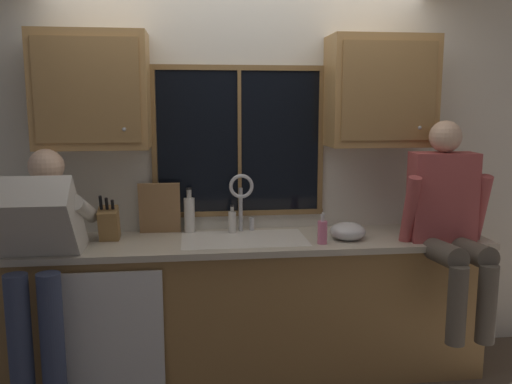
% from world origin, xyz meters
% --- Properties ---
extents(back_wall, '(5.48, 0.12, 2.55)m').
position_xyz_m(back_wall, '(0.00, 0.06, 1.27)').
color(back_wall, silver).
rests_on(back_wall, floor).
extents(window_glass, '(1.10, 0.02, 0.95)m').
position_xyz_m(window_glass, '(-0.00, -0.01, 1.52)').
color(window_glass, black).
extents(window_frame_top, '(1.17, 0.02, 0.04)m').
position_xyz_m(window_frame_top, '(-0.00, -0.02, 2.02)').
color(window_frame_top, olive).
extents(window_frame_bottom, '(1.17, 0.02, 0.04)m').
position_xyz_m(window_frame_bottom, '(-0.00, -0.02, 1.03)').
color(window_frame_bottom, olive).
extents(window_frame_left, '(0.03, 0.02, 0.95)m').
position_xyz_m(window_frame_left, '(-0.57, -0.02, 1.52)').
color(window_frame_left, olive).
extents(window_frame_right, '(0.03, 0.02, 0.95)m').
position_xyz_m(window_frame_right, '(0.56, -0.02, 1.52)').
color(window_frame_right, olive).
extents(window_mullion_center, '(0.02, 0.02, 0.95)m').
position_xyz_m(window_mullion_center, '(-0.00, -0.02, 1.52)').
color(window_mullion_center, olive).
extents(lower_cabinet_run, '(3.08, 0.58, 0.88)m').
position_xyz_m(lower_cabinet_run, '(0.00, -0.29, 0.44)').
color(lower_cabinet_run, '#A07744').
rests_on(lower_cabinet_run, floor).
extents(countertop, '(3.14, 0.62, 0.04)m').
position_xyz_m(countertop, '(0.00, -0.31, 0.90)').
color(countertop, beige).
rests_on(countertop, lower_cabinet_run).
extents(dishwasher_front, '(0.60, 0.02, 0.74)m').
position_xyz_m(dishwasher_front, '(-0.81, -0.61, 0.46)').
color(dishwasher_front, white).
extents(upper_cabinet_left, '(0.69, 0.36, 0.72)m').
position_xyz_m(upper_cabinet_left, '(-0.93, -0.17, 1.86)').
color(upper_cabinet_left, '#B2844C').
extents(upper_cabinet_right, '(0.69, 0.36, 0.72)m').
position_xyz_m(upper_cabinet_right, '(0.92, -0.17, 1.86)').
color(upper_cabinet_right, '#B2844C').
extents(sink, '(0.80, 0.46, 0.21)m').
position_xyz_m(sink, '(-0.00, -0.30, 0.82)').
color(sink, white).
rests_on(sink, lower_cabinet_run).
extents(faucet, '(0.18, 0.09, 0.40)m').
position_xyz_m(faucet, '(0.00, -0.12, 1.17)').
color(faucet, silver).
rests_on(faucet, countertop).
extents(person_standing, '(0.53, 0.71, 1.52)m').
position_xyz_m(person_standing, '(-1.19, -0.59, 0.95)').
color(person_standing, '#384260').
rests_on(person_standing, floor).
extents(person_sitting_on_counter, '(0.54, 0.61, 1.26)m').
position_xyz_m(person_sitting_on_counter, '(1.24, -0.57, 1.10)').
color(person_sitting_on_counter, '#595147').
rests_on(person_sitting_on_counter, countertop).
extents(knife_block, '(0.12, 0.18, 0.32)m').
position_xyz_m(knife_block, '(-0.85, -0.24, 1.03)').
color(knife_block, olive).
rests_on(knife_block, countertop).
extents(cutting_board, '(0.27, 0.09, 0.35)m').
position_xyz_m(cutting_board, '(-0.54, -0.09, 1.09)').
color(cutting_board, '#997047').
rests_on(cutting_board, countertop).
extents(mixing_bowl, '(0.23, 0.23, 0.11)m').
position_xyz_m(mixing_bowl, '(0.66, -0.38, 0.97)').
color(mixing_bowl, silver).
rests_on(mixing_bowl, countertop).
extents(soap_dispenser, '(0.06, 0.07, 0.20)m').
position_xyz_m(soap_dispenser, '(0.47, -0.47, 1.00)').
color(soap_dispenser, pink).
rests_on(soap_dispenser, countertop).
extents(bottle_green_glass, '(0.07, 0.07, 0.31)m').
position_xyz_m(bottle_green_glass, '(-0.35, -0.07, 1.05)').
color(bottle_green_glass, silver).
rests_on(bottle_green_glass, countertop).
extents(bottle_tall_clear, '(0.05, 0.05, 0.19)m').
position_xyz_m(bottle_tall_clear, '(-0.06, -0.12, 1.00)').
color(bottle_tall_clear, silver).
rests_on(bottle_tall_clear, countertop).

